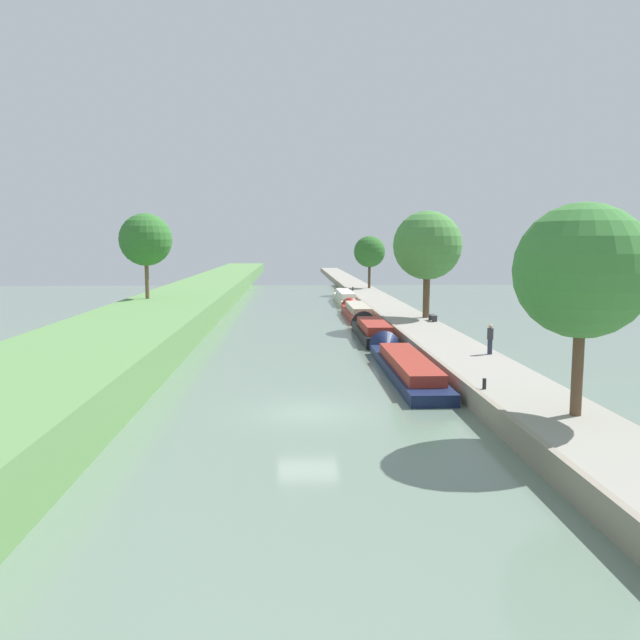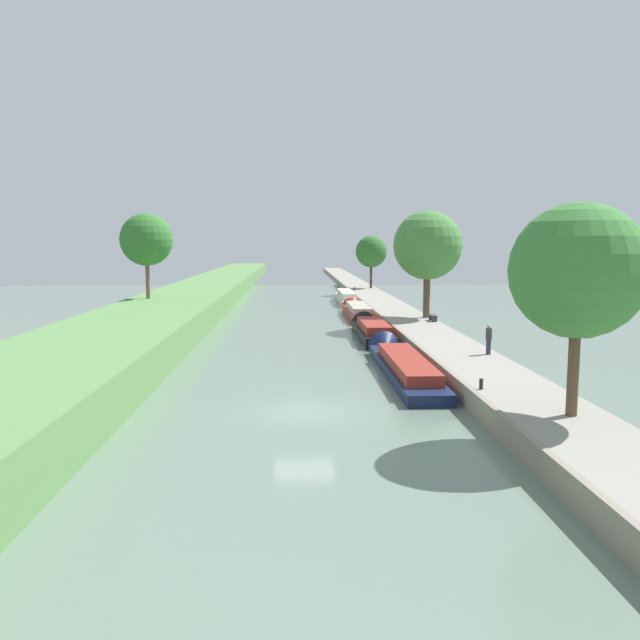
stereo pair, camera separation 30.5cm
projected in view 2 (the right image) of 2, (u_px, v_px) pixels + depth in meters
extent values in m
plane|color=slate|center=(304.00, 412.00, 26.39)|extent=(160.00, 160.00, 0.00)
cube|color=#5B894C|center=(29.00, 391.00, 25.80)|extent=(8.22, 260.00, 2.08)
cube|color=gray|center=(518.00, 399.00, 26.70)|extent=(3.84, 260.00, 0.93)
cube|color=gray|center=(470.00, 399.00, 26.61)|extent=(0.25, 260.00, 0.98)
cube|color=#141E42|center=(405.00, 371.00, 33.66)|extent=(2.13, 13.54, 0.56)
cube|color=maroon|center=(407.00, 363.00, 32.92)|extent=(1.75, 9.48, 0.56)
cone|color=#141E42|center=(385.00, 348.00, 41.00)|extent=(2.02, 1.28, 2.02)
cube|color=black|center=(373.00, 334.00, 46.50)|extent=(2.16, 9.53, 0.75)
cube|color=maroon|center=(374.00, 326.00, 45.94)|extent=(1.77, 6.67, 0.60)
cone|color=black|center=(365.00, 325.00, 51.87)|extent=(2.05, 1.29, 2.05)
cube|color=maroon|center=(358.00, 314.00, 59.87)|extent=(2.00, 11.61, 0.68)
cube|color=#B2A893|center=(358.00, 308.00, 59.22)|extent=(1.64, 8.13, 0.61)
cone|color=maroon|center=(352.00, 307.00, 66.22)|extent=(1.90, 1.20, 1.90)
cube|color=beige|center=(346.00, 300.00, 74.43)|extent=(1.84, 13.09, 0.76)
cube|color=silver|center=(346.00, 294.00, 73.69)|extent=(1.51, 9.16, 0.70)
cone|color=beige|center=(341.00, 295.00, 81.47)|extent=(1.75, 1.10, 1.75)
cylinder|color=brown|center=(574.00, 362.00, 22.26)|extent=(0.39, 0.39, 3.82)
sphere|color=#3D7F38|center=(578.00, 271.00, 21.87)|extent=(4.70, 4.70, 4.70)
cylinder|color=brown|center=(427.00, 291.00, 51.78)|extent=(0.55, 0.55, 4.35)
sphere|color=#47843D|center=(428.00, 245.00, 51.33)|extent=(5.56, 5.56, 5.56)
cylinder|color=#4C3828|center=(371.00, 274.00, 85.83)|extent=(0.36, 0.36, 3.75)
sphere|color=#2D6628|center=(371.00, 252.00, 85.47)|extent=(4.22, 4.22, 4.22)
cylinder|color=brown|center=(148.00, 276.00, 56.32)|extent=(0.35, 0.35, 3.94)
sphere|color=#33702D|center=(146.00, 240.00, 55.93)|extent=(4.61, 4.61, 4.61)
cylinder|color=#282D42|center=(488.00, 347.00, 34.77)|extent=(0.26, 0.26, 0.82)
cylinder|color=#333338|center=(489.00, 334.00, 34.68)|extent=(0.34, 0.34, 0.62)
sphere|color=tan|center=(489.00, 326.00, 34.63)|extent=(0.22, 0.22, 0.22)
cylinder|color=black|center=(481.00, 384.00, 26.47)|extent=(0.16, 0.16, 0.45)
cylinder|color=black|center=(354.00, 289.00, 81.49)|extent=(0.16, 0.16, 0.45)
cube|color=#333338|center=(435.00, 319.00, 49.12)|extent=(0.40, 0.08, 0.41)
cube|color=#333338|center=(431.00, 317.00, 50.31)|extent=(0.40, 0.08, 0.41)
cube|color=#38383D|center=(433.00, 315.00, 49.69)|extent=(0.44, 1.50, 0.06)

